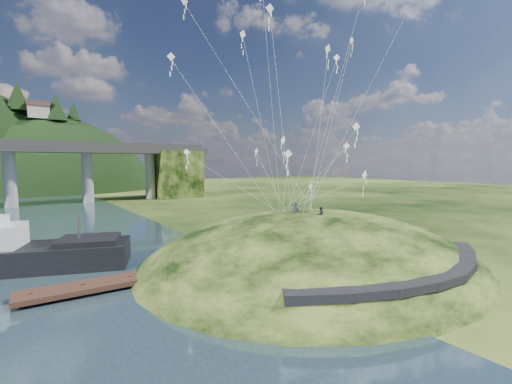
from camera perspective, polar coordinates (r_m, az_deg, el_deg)
ground at (r=29.28m, az=0.50°, el=-15.07°), size 320.00×320.00×0.00m
grass_hill at (r=36.14m, az=9.15°, el=-13.68°), size 36.00×32.00×13.00m
footpath at (r=27.93m, az=26.04°, el=-12.10°), size 22.29×5.84×0.83m
work_barge at (r=39.04m, az=-35.47°, el=-8.29°), size 19.88×11.80×6.75m
wooden_dock at (r=30.69m, az=-20.32°, el=-13.44°), size 16.05×3.26×1.14m
kite_flyers at (r=34.36m, az=8.71°, el=-2.08°), size 1.51×3.63×1.93m
kite_swarm at (r=34.50m, az=6.11°, el=17.65°), size 17.76×17.93×21.73m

